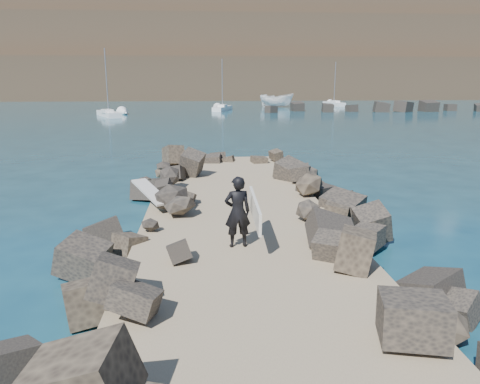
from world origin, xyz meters
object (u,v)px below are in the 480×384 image
at_px(sailboat_d, 334,104).
at_px(surfer_with_board, 240,212).
at_px(boat_imported, 277,100).
at_px(surfboard_resting, 151,195).

bearing_deg(sailboat_d, surfer_with_board, -107.31).
bearing_deg(surfer_with_board, sailboat_d, 72.69).
bearing_deg(boat_imported, surfboard_resting, -172.01).
bearing_deg(boat_imported, surfer_with_board, -169.21).
height_order(surfer_with_board, sailboat_d, sailboat_d).
xyz_separation_m(surfboard_resting, boat_imported, (14.62, 66.89, 0.12)).
distance_m(boat_imported, sailboat_d, 11.38).
xyz_separation_m(surfboard_resting, surfer_with_board, (2.72, -3.99, 0.51)).
distance_m(surfer_with_board, sailboat_d, 77.08).
height_order(boat_imported, surfer_with_board, surfer_with_board).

